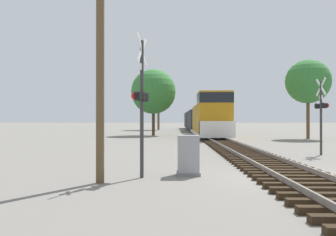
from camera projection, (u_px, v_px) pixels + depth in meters
The scene contains 10 objects.
ground_plane at pixel (292, 179), 10.30m from camera, with size 400.00×400.00×0.00m, color slate.
rail_track_bed at pixel (292, 174), 10.30m from camera, with size 2.60×160.00×0.31m.
freight_train at pixel (199, 120), 49.65m from camera, with size 3.04×46.68×4.42m.
crossing_signal_near at pixel (141, 99), 10.48m from camera, with size 0.50×1.01×4.56m.
crossing_signal_far at pixel (321, 110), 17.21m from camera, with size 0.40×1.01×4.06m.
relay_cabinet at pixel (188, 156), 10.92m from camera, with size 0.78×0.62×1.34m.
utility_pole at pixel (100, 39), 9.62m from camera, with size 1.80×0.24×8.11m.
tree_far_right at pixel (308, 82), 31.94m from camera, with size 4.27×4.27×7.74m.
tree_mid_background at pixel (153, 92), 38.85m from camera, with size 5.30×5.30×7.85m.
tree_deep_background at pixel (158, 90), 60.42m from camera, with size 5.78×5.78×10.26m.
Camera 1 is at (-3.70, -10.38, 1.85)m, focal length 35.00 mm.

